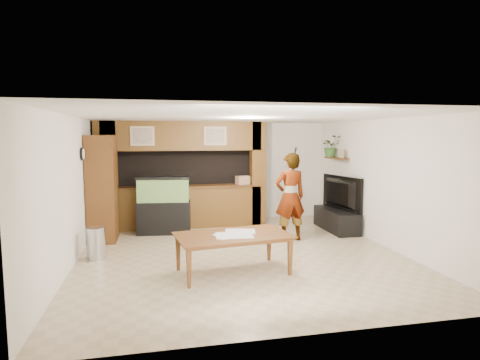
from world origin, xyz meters
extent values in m
plane|color=tan|center=(0.00, 0.00, 0.00)|extent=(6.50, 6.50, 0.00)
plane|color=white|center=(0.00, 0.00, 2.60)|extent=(6.50, 6.50, 0.00)
plane|color=silver|center=(0.00, 3.25, 1.30)|extent=(6.00, 0.00, 6.00)
plane|color=silver|center=(-3.00, 0.00, 1.30)|extent=(0.00, 6.50, 6.50)
plane|color=silver|center=(3.00, 0.00, 1.30)|extent=(0.00, 6.50, 6.50)
cube|color=brown|center=(-0.90, 2.45, 0.50)|extent=(3.80, 0.35, 1.00)
cube|color=brown|center=(-0.90, 2.45, 1.02)|extent=(3.80, 0.43, 0.04)
cube|color=brown|center=(-0.90, 2.45, 2.25)|extent=(3.80, 0.35, 0.70)
cube|color=brown|center=(-2.70, 2.45, 1.30)|extent=(0.50, 0.35, 2.60)
cube|color=brown|center=(0.95, 2.45, 1.30)|extent=(0.35, 0.35, 2.60)
cube|color=black|center=(-0.90, 3.00, 1.45)|extent=(4.20, 0.45, 0.85)
cube|color=tan|center=(-1.85, 2.26, 2.25)|extent=(0.55, 0.03, 0.45)
cube|color=tan|center=(-1.85, 2.24, 2.25)|extent=(0.43, 0.01, 0.35)
cube|color=tan|center=(-0.15, 2.26, 2.25)|extent=(0.55, 0.03, 0.45)
cube|color=tan|center=(-0.15, 2.24, 2.25)|extent=(0.43, 0.01, 0.35)
cylinder|color=black|center=(-2.97, 1.00, 1.90)|extent=(0.04, 0.25, 0.25)
cylinder|color=white|center=(-2.94, 1.00, 1.90)|extent=(0.01, 0.21, 0.21)
cube|color=brown|center=(2.85, 1.95, 1.70)|extent=(0.25, 0.90, 0.04)
cube|color=brown|center=(-2.70, 1.64, 1.13)|extent=(0.57, 0.93, 2.27)
cylinder|color=#B2B2B7|center=(-2.66, 0.20, 0.30)|extent=(0.32, 0.32, 0.59)
cube|color=black|center=(-1.40, 1.95, 0.38)|extent=(1.20, 0.45, 0.75)
cube|color=#2F773E|center=(-1.40, 1.95, 1.01)|extent=(1.15, 0.42, 0.52)
cube|color=black|center=(-1.40, 1.95, 1.30)|extent=(1.20, 0.45, 0.06)
cube|color=black|center=(2.65, 1.45, 0.25)|extent=(0.55, 1.49, 0.50)
imported|color=black|center=(2.65, 1.45, 0.90)|extent=(0.47, 1.41, 0.81)
cube|color=tan|center=(2.85, 1.66, 1.83)|extent=(0.04, 0.16, 0.22)
imported|color=#2F5B24|center=(2.82, 2.23, 1.99)|extent=(0.51, 0.44, 0.55)
imported|color=tan|center=(1.25, 0.79, 0.95)|extent=(0.73, 0.52, 1.89)
cylinder|color=black|center=(1.30, 0.63, 1.94)|extent=(0.04, 0.10, 0.16)
imported|color=brown|center=(-0.34, -1.06, 0.32)|extent=(1.97, 1.27, 0.65)
cube|color=silver|center=(-0.34, -1.11, 0.65)|extent=(0.63, 0.48, 0.01)
cube|color=silver|center=(-0.38, -1.10, 0.65)|extent=(0.61, 0.51, 0.01)
cube|color=silver|center=(-0.19, -0.86, 0.65)|extent=(0.56, 0.46, 0.01)
cube|color=#A77B5A|center=(0.57, 2.45, 1.15)|extent=(0.37, 0.30, 0.21)
camera|label=1|loc=(-1.55, -7.33, 2.25)|focal=30.00mm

